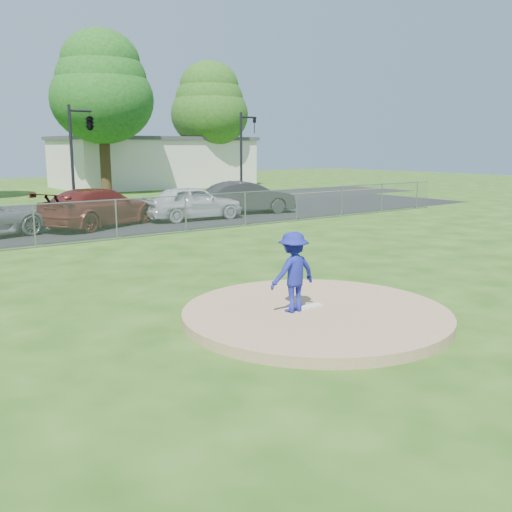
{
  "coord_description": "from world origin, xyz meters",
  "views": [
    {
      "loc": [
        -7.68,
        -8.11,
        3.43
      ],
      "look_at": [
        0.0,
        2.0,
        1.0
      ],
      "focal_mm": 40.0,
      "sensor_mm": 36.0,
      "label": 1
    }
  ],
  "objects_px": {
    "parked_car_pearl": "(193,203)",
    "tree_far_right": "(210,105)",
    "tree_right": "(102,87)",
    "commercial_building": "(154,162)",
    "parked_car_charcoal": "(247,197)",
    "parked_car_darkred": "(100,207)",
    "pitcher": "(293,272)",
    "traffic_signal_center": "(88,124)",
    "traffic_signal_right": "(244,148)"
  },
  "relations": [
    {
      "from": "traffic_signal_right",
      "to": "parked_car_pearl",
      "type": "distance_m",
      "value": 10.58
    },
    {
      "from": "tree_right",
      "to": "traffic_signal_right",
      "type": "distance_m",
      "value": 12.08
    },
    {
      "from": "pitcher",
      "to": "parked_car_darkred",
      "type": "bearing_deg",
      "value": -97.8
    },
    {
      "from": "tree_far_right",
      "to": "commercial_building",
      "type": "bearing_deg",
      "value": 143.13
    },
    {
      "from": "commercial_building",
      "to": "parked_car_charcoal",
      "type": "distance_m",
      "value": 22.85
    },
    {
      "from": "commercial_building",
      "to": "parked_car_darkred",
      "type": "bearing_deg",
      "value": -122.39
    },
    {
      "from": "tree_far_right",
      "to": "traffic_signal_center",
      "type": "bearing_deg",
      "value": -140.96
    },
    {
      "from": "parked_car_pearl",
      "to": "tree_far_right",
      "type": "bearing_deg",
      "value": -30.53
    },
    {
      "from": "tree_right",
      "to": "commercial_building",
      "type": "bearing_deg",
      "value": 40.6
    },
    {
      "from": "pitcher",
      "to": "parked_car_pearl",
      "type": "relative_size",
      "value": 0.34
    },
    {
      "from": "traffic_signal_right",
      "to": "parked_car_pearl",
      "type": "relative_size",
      "value": 1.17
    },
    {
      "from": "traffic_signal_right",
      "to": "pitcher",
      "type": "distance_m",
      "value": 26.38
    },
    {
      "from": "parked_car_pearl",
      "to": "traffic_signal_center",
      "type": "bearing_deg",
      "value": 24.23
    },
    {
      "from": "traffic_signal_center",
      "to": "parked_car_charcoal",
      "type": "xyz_separation_m",
      "value": [
        6.05,
        -6.01,
        -3.77
      ]
    },
    {
      "from": "parked_car_pearl",
      "to": "parked_car_charcoal",
      "type": "bearing_deg",
      "value": -76.22
    },
    {
      "from": "tree_right",
      "to": "pitcher",
      "type": "distance_m",
      "value": 33.83
    },
    {
      "from": "traffic_signal_center",
      "to": "tree_far_right",
      "type": "bearing_deg",
      "value": 39.04
    },
    {
      "from": "parked_car_darkred",
      "to": "parked_car_pearl",
      "type": "bearing_deg",
      "value": -118.67
    },
    {
      "from": "commercial_building",
      "to": "parked_car_pearl",
      "type": "bearing_deg",
      "value": -113.04
    },
    {
      "from": "traffic_signal_right",
      "to": "parked_car_charcoal",
      "type": "bearing_deg",
      "value": -125.05
    },
    {
      "from": "parked_car_pearl",
      "to": "parked_car_charcoal",
      "type": "distance_m",
      "value": 3.69
    },
    {
      "from": "pitcher",
      "to": "parked_car_charcoal",
      "type": "xyz_separation_m",
      "value": [
        10.46,
        15.78,
        -0.16
      ]
    },
    {
      "from": "parked_car_darkred",
      "to": "tree_far_right",
      "type": "bearing_deg",
      "value": -67.34
    },
    {
      "from": "tree_right",
      "to": "traffic_signal_center",
      "type": "bearing_deg",
      "value": -116.71
    },
    {
      "from": "tree_right",
      "to": "parked_car_charcoal",
      "type": "height_order",
      "value": "tree_right"
    },
    {
      "from": "traffic_signal_center",
      "to": "parked_car_pearl",
      "type": "relative_size",
      "value": 1.17
    },
    {
      "from": "tree_far_right",
      "to": "parked_car_pearl",
      "type": "distance_m",
      "value": 24.69
    },
    {
      "from": "tree_right",
      "to": "tree_far_right",
      "type": "relative_size",
      "value": 1.08
    },
    {
      "from": "traffic_signal_center",
      "to": "parked_car_darkred",
      "type": "bearing_deg",
      "value": -108.48
    },
    {
      "from": "parked_car_charcoal",
      "to": "commercial_building",
      "type": "bearing_deg",
      "value": -0.22
    },
    {
      "from": "pitcher",
      "to": "parked_car_charcoal",
      "type": "bearing_deg",
      "value": -122.85
    },
    {
      "from": "traffic_signal_center",
      "to": "parked_car_pearl",
      "type": "distance_m",
      "value": 8.0
    },
    {
      "from": "parked_car_pearl",
      "to": "parked_car_darkred",
      "type": "bearing_deg",
      "value": 89.65
    },
    {
      "from": "parked_car_darkred",
      "to": "parked_car_pearl",
      "type": "height_order",
      "value": "parked_car_darkred"
    },
    {
      "from": "commercial_building",
      "to": "traffic_signal_center",
      "type": "distance_m",
      "value": 20.17
    },
    {
      "from": "tree_far_right",
      "to": "parked_car_pearl",
      "type": "height_order",
      "value": "tree_far_right"
    },
    {
      "from": "pitcher",
      "to": "tree_far_right",
      "type": "bearing_deg",
      "value": -119.75
    },
    {
      "from": "traffic_signal_right",
      "to": "parked_car_pearl",
      "type": "bearing_deg",
      "value": -139.88
    },
    {
      "from": "commercial_building",
      "to": "tree_far_right",
      "type": "xyz_separation_m",
      "value": [
        4.0,
        -3.0,
        4.9
      ]
    },
    {
      "from": "traffic_signal_center",
      "to": "traffic_signal_right",
      "type": "distance_m",
      "value": 10.34
    },
    {
      "from": "tree_far_right",
      "to": "parked_car_pearl",
      "type": "relative_size",
      "value": 2.25
    },
    {
      "from": "commercial_building",
      "to": "traffic_signal_right",
      "type": "bearing_deg",
      "value": -96.29
    },
    {
      "from": "parked_car_darkred",
      "to": "parked_car_charcoal",
      "type": "relative_size",
      "value": 1.15
    },
    {
      "from": "tree_far_right",
      "to": "parked_car_charcoal",
      "type": "distance_m",
      "value": 22.35
    },
    {
      "from": "commercial_building",
      "to": "tree_far_right",
      "type": "relative_size",
      "value": 1.53
    },
    {
      "from": "parked_car_charcoal",
      "to": "tree_far_right",
      "type": "bearing_deg",
      "value": -12.72
    },
    {
      "from": "tree_right",
      "to": "traffic_signal_center",
      "type": "relative_size",
      "value": 2.08
    },
    {
      "from": "traffic_signal_center",
      "to": "parked_car_pearl",
      "type": "height_order",
      "value": "traffic_signal_center"
    },
    {
      "from": "commercial_building",
      "to": "tree_right",
      "type": "bearing_deg",
      "value": -139.4
    },
    {
      "from": "commercial_building",
      "to": "parked_car_charcoal",
      "type": "xyz_separation_m",
      "value": [
        -5.98,
        -22.01,
        -1.32
      ]
    }
  ]
}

